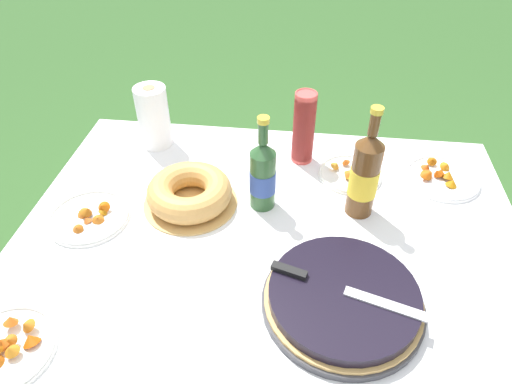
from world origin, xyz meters
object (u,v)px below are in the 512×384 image
object	(u,v)px
berry_tart	(343,299)
snack_plate_near	(89,217)
cider_bottle_green	(263,175)
bundt_cake	(190,193)
cup_stack	(304,128)
cider_bottle_amber	(365,175)
serving_knife	(333,286)
snack_plate_left	(442,177)
snack_plate_far	(350,174)
snack_plate_right	(4,348)
paper_towel_roll	(154,117)

from	to	relation	value
berry_tart	snack_plate_near	xyz separation A→B (m)	(-0.73, 0.22, -0.02)
cider_bottle_green	bundt_cake	bearing A→B (deg)	-174.05
cup_stack	cider_bottle_amber	world-z (taller)	cider_bottle_amber
serving_knife	snack_plate_left	distance (m)	0.64
berry_tart	cup_stack	world-z (taller)	cup_stack
cider_bottle_green	snack_plate_far	world-z (taller)	cider_bottle_green
cider_bottle_amber	snack_plate_near	xyz separation A→B (m)	(-0.79, -0.14, -0.12)
snack_plate_left	snack_plate_far	xyz separation A→B (m)	(-0.30, -0.02, -0.00)
cup_stack	snack_plate_far	size ratio (longest dim) A/B	1.22
cider_bottle_amber	snack_plate_right	xyz separation A→B (m)	(-0.80, -0.57, -0.12)
paper_towel_roll	cider_bottle_amber	bearing A→B (deg)	-21.59
berry_tart	cider_bottle_amber	xyz separation A→B (m)	(0.06, 0.36, 0.11)
bundt_cake	snack_plate_left	bearing A→B (deg)	15.13
berry_tart	cider_bottle_green	xyz separation A→B (m)	(-0.23, 0.35, 0.09)
bundt_cake	cider_bottle_green	xyz separation A→B (m)	(0.22, 0.02, 0.07)
cider_bottle_green	snack_plate_near	distance (m)	0.53
cider_bottle_amber	snack_plate_near	size ratio (longest dim) A/B	1.48
snack_plate_left	snack_plate_right	distance (m)	1.32
serving_knife	bundt_cake	xyz separation A→B (m)	(-0.42, 0.32, -0.02)
bundt_cake	cup_stack	world-z (taller)	cup_stack
bundt_cake	paper_towel_roll	world-z (taller)	paper_towel_roll
serving_knife	snack_plate_left	size ratio (longest dim) A/B	1.54
serving_knife	cup_stack	xyz separation A→B (m)	(-0.10, 0.59, 0.06)
paper_towel_roll	serving_knife	bearing A→B (deg)	-45.28
cider_bottle_green	paper_towel_roll	world-z (taller)	cider_bottle_green
berry_tart	paper_towel_roll	xyz separation A→B (m)	(-0.65, 0.63, 0.08)
snack_plate_far	paper_towel_roll	xyz separation A→B (m)	(-0.68, 0.11, 0.10)
paper_towel_roll	snack_plate_near	bearing A→B (deg)	-101.67
bundt_cake	cider_bottle_green	world-z (taller)	cider_bottle_green
cup_stack	snack_plate_right	world-z (taller)	cup_stack
cup_stack	snack_plate_left	distance (m)	0.48
berry_tart	bundt_cake	bearing A→B (deg)	144.21
serving_knife	cider_bottle_amber	distance (m)	0.36
snack_plate_far	berry_tart	bearing A→B (deg)	-94.09
snack_plate_left	paper_towel_roll	world-z (taller)	paper_towel_roll
serving_knife	snack_plate_near	xyz separation A→B (m)	(-0.70, 0.21, -0.05)
paper_towel_roll	snack_plate_left	bearing A→B (deg)	-5.51
snack_plate_near	paper_towel_roll	world-z (taller)	paper_towel_roll
snack_plate_right	paper_towel_roll	size ratio (longest dim) A/B	1.03
snack_plate_left	cup_stack	bearing A→B (deg)	172.50
berry_tart	cup_stack	bearing A→B (deg)	101.82
berry_tart	snack_plate_right	world-z (taller)	berry_tart
cup_stack	berry_tart	bearing A→B (deg)	-78.18
berry_tart	snack_plate_near	bearing A→B (deg)	163.32
berry_tart	snack_plate_right	size ratio (longest dim) A/B	1.70
serving_knife	paper_towel_roll	bearing A→B (deg)	151.55
cider_bottle_green	snack_plate_right	xyz separation A→B (m)	(-0.51, -0.56, -0.10)
serving_knife	snack_plate_far	world-z (taller)	serving_knife
snack_plate_left	snack_plate_far	world-z (taller)	same
cider_bottle_amber	snack_plate_far	distance (m)	0.21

